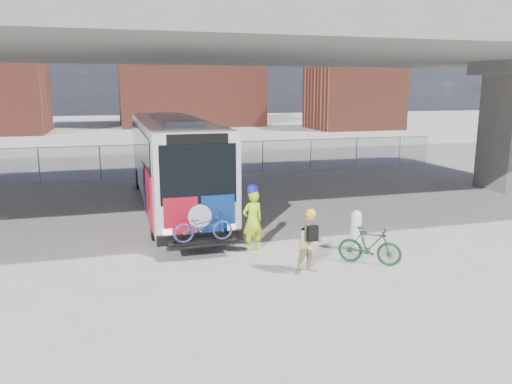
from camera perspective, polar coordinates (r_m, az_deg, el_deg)
name	(u,v)px	position (r m, az deg, el deg)	size (l,w,h in m)	color
ground	(253,234)	(16.71, -0.37, -4.84)	(160.00, 160.00, 0.00)	#9E9991
bus	(173,156)	(20.44, -9.44, 4.10)	(2.67, 12.90, 3.69)	silver
overpass	(224,41)	(19.98, -3.67, 16.82)	(40.00, 16.00, 7.95)	#605E59
chainlink_fence	(194,150)	(27.96, -7.13, 4.77)	(30.00, 0.06, 30.00)	gray
brick_buildings	(155,83)	(63.89, -11.44, 12.08)	(54.00, 22.00, 12.00)	brown
smokestack	(242,32)	(73.18, -1.66, 17.78)	(2.20, 2.20, 25.00)	brown
bollard	(356,229)	(15.29, 11.33, -4.12)	(0.32, 0.32, 1.21)	white
cyclist_hivis	(253,219)	(14.77, -0.40, -3.11)	(0.77, 0.62, 2.04)	#ACDE17
cyclist_tan	(310,243)	(13.16, 6.19, -5.78)	(0.84, 0.70, 1.74)	tan
bike_parked	(370,246)	(14.17, 12.87, -6.01)	(0.49, 1.73, 1.04)	#154228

